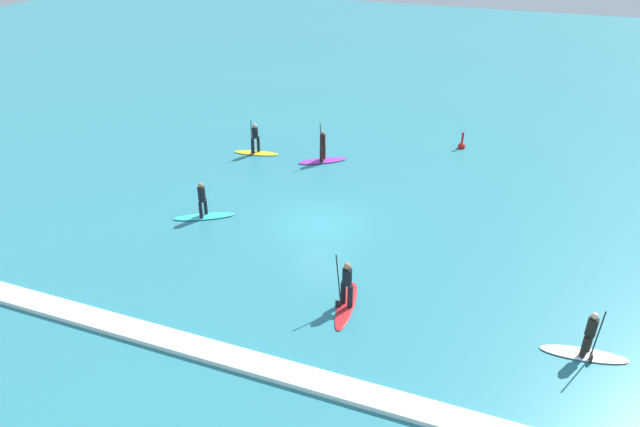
# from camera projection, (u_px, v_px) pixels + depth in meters

# --- Properties ---
(ground_plane) EXTENTS (120.00, 120.00, 0.00)m
(ground_plane) POSITION_uv_depth(u_px,v_px,m) (320.00, 223.00, 26.10)
(ground_plane) COLOR teal
(ground_plane) RESTS_ON ground
(surfer_on_yellow_board) EXTENTS (2.69, 1.13, 2.08)m
(surfer_on_yellow_board) POSITION_uv_depth(u_px,v_px,m) (256.00, 145.00, 32.84)
(surfer_on_yellow_board) COLOR yellow
(surfer_on_yellow_board) RESTS_ON ground_plane
(surfer_on_white_board) EXTENTS (2.78, 1.01, 2.10)m
(surfer_on_white_board) POSITION_uv_depth(u_px,v_px,m) (587.00, 344.00, 18.40)
(surfer_on_white_board) COLOR white
(surfer_on_white_board) RESTS_ON ground_plane
(surfer_on_purple_board) EXTENTS (2.68, 2.21, 2.28)m
(surfer_on_purple_board) POSITION_uv_depth(u_px,v_px,m) (323.00, 155.00, 31.93)
(surfer_on_purple_board) COLOR purple
(surfer_on_purple_board) RESTS_ON ground_plane
(surfer_on_red_board) EXTENTS (0.94, 2.92, 2.27)m
(surfer_on_red_board) POSITION_uv_depth(u_px,v_px,m) (346.00, 293.00, 20.56)
(surfer_on_red_board) COLOR red
(surfer_on_red_board) RESTS_ON ground_plane
(surfer_on_teal_board) EXTENTS (2.71, 1.95, 1.75)m
(surfer_on_teal_board) POSITION_uv_depth(u_px,v_px,m) (203.00, 208.00, 26.35)
(surfer_on_teal_board) COLOR #33C6CC
(surfer_on_teal_board) RESTS_ON ground_plane
(marker_buoy) EXTENTS (0.43, 0.43, 1.08)m
(marker_buoy) POSITION_uv_depth(u_px,v_px,m) (462.00, 145.00, 33.76)
(marker_buoy) COLOR red
(marker_buoy) RESTS_ON ground_plane
(wave_crest) EXTENTS (23.98, 0.90, 0.18)m
(wave_crest) POSITION_uv_depth(u_px,v_px,m) (218.00, 354.00, 18.55)
(wave_crest) COLOR white
(wave_crest) RESTS_ON ground_plane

